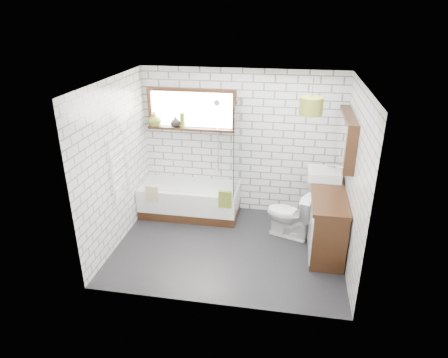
% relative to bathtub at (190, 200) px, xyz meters
% --- Properties ---
extents(floor, '(3.40, 2.60, 0.01)m').
position_rel_bathtub_xyz_m(floor, '(0.84, -0.93, -0.28)').
color(floor, black).
rests_on(floor, ground).
extents(ceiling, '(3.40, 2.60, 0.01)m').
position_rel_bathtub_xyz_m(ceiling, '(0.84, -0.93, 2.23)').
color(ceiling, white).
rests_on(ceiling, ground).
extents(wall_back, '(3.40, 0.01, 2.50)m').
position_rel_bathtub_xyz_m(wall_back, '(0.84, 0.38, 0.98)').
color(wall_back, white).
rests_on(wall_back, ground).
extents(wall_front, '(3.40, 0.01, 2.50)m').
position_rel_bathtub_xyz_m(wall_front, '(0.84, -2.23, 0.98)').
color(wall_front, white).
rests_on(wall_front, ground).
extents(wall_left, '(0.01, 2.60, 2.50)m').
position_rel_bathtub_xyz_m(wall_left, '(-0.86, -0.93, 0.98)').
color(wall_left, white).
rests_on(wall_left, ground).
extents(wall_right, '(0.01, 2.60, 2.50)m').
position_rel_bathtub_xyz_m(wall_right, '(2.55, -0.93, 0.98)').
color(wall_right, white).
rests_on(wall_right, ground).
extents(window, '(1.52, 0.16, 0.68)m').
position_rel_bathtub_xyz_m(window, '(-0.01, 0.33, 1.53)').
color(window, black).
rests_on(window, wall_back).
extents(towel_radiator, '(0.06, 0.52, 1.00)m').
position_rel_bathtub_xyz_m(towel_radiator, '(-0.82, -0.93, 0.93)').
color(towel_radiator, white).
rests_on(towel_radiator, wall_left).
extents(mirror_cabinet, '(0.16, 1.20, 0.70)m').
position_rel_bathtub_xyz_m(mirror_cabinet, '(2.46, -0.33, 1.38)').
color(mirror_cabinet, black).
rests_on(mirror_cabinet, wall_right).
extents(shower_riser, '(0.02, 0.02, 1.30)m').
position_rel_bathtub_xyz_m(shower_riser, '(0.44, 0.33, 1.08)').
color(shower_riser, silver).
rests_on(shower_riser, wall_back).
extents(bathtub, '(1.69, 0.75, 0.55)m').
position_rel_bathtub_xyz_m(bathtub, '(0.00, 0.00, 0.00)').
color(bathtub, white).
rests_on(bathtub, floor).
extents(shower_screen, '(0.02, 0.72, 1.50)m').
position_rel_bathtub_xyz_m(shower_screen, '(0.83, 0.00, 1.02)').
color(shower_screen, white).
rests_on(shower_screen, bathtub).
extents(towel_green, '(0.21, 0.06, 0.29)m').
position_rel_bathtub_xyz_m(towel_green, '(0.70, -0.37, 0.25)').
color(towel_green, '#5E6C20').
rests_on(towel_green, bathtub).
extents(towel_beige, '(0.21, 0.05, 0.27)m').
position_rel_bathtub_xyz_m(towel_beige, '(-0.54, -0.37, 0.25)').
color(towel_beige, tan).
rests_on(towel_beige, bathtub).
extents(vanity, '(0.51, 1.58, 0.90)m').
position_rel_bathtub_xyz_m(vanity, '(2.29, -0.57, 0.18)').
color(vanity, black).
rests_on(vanity, floor).
extents(basin, '(0.51, 0.45, 0.15)m').
position_rel_bathtub_xyz_m(basin, '(2.23, -0.11, 0.70)').
color(basin, white).
rests_on(basin, vanity).
extents(tap, '(0.04, 0.04, 0.16)m').
position_rel_bathtub_xyz_m(tap, '(2.39, -0.11, 0.76)').
color(tap, silver).
rests_on(tap, vanity).
extents(toilet, '(0.64, 0.84, 0.76)m').
position_rel_bathtub_xyz_m(toilet, '(1.74, -0.43, 0.10)').
color(toilet, white).
rests_on(toilet, floor).
extents(vase_olive, '(0.27, 0.27, 0.25)m').
position_rel_bathtub_xyz_m(vase_olive, '(-0.66, 0.30, 1.33)').
color(vase_olive, olive).
rests_on(vase_olive, window).
extents(vase_dark, '(0.23, 0.23, 0.18)m').
position_rel_bathtub_xyz_m(vase_dark, '(-0.28, 0.30, 1.30)').
color(vase_dark, black).
rests_on(vase_dark, window).
extents(bottle, '(0.10, 0.10, 0.25)m').
position_rel_bathtub_xyz_m(bottle, '(-0.16, 0.30, 1.33)').
color(bottle, olive).
rests_on(bottle, window).
extents(pendant, '(0.34, 0.34, 0.25)m').
position_rel_bathtub_xyz_m(pendant, '(1.93, -0.33, 1.83)').
color(pendant, '#5E6C20').
rests_on(pendant, ceiling).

